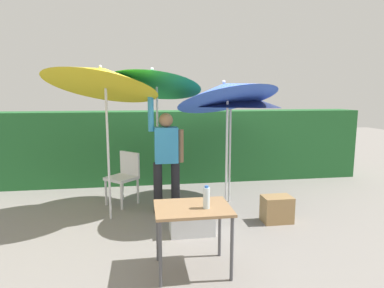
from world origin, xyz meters
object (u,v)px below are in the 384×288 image
Objects in this scene: umbrella_orange at (103,78)px; chair_plastic at (125,175)px; folding_table at (193,214)px; crate_cardboard at (277,209)px; umbrella_yellow at (226,92)px; umbrella_rainbow at (231,98)px; cooler_box at (192,220)px; bottle_water at (206,198)px; person_vendor at (166,155)px; umbrella_navy at (154,79)px.

chair_plastic is (0.22, 0.68, -1.60)m from umbrella_orange.
folding_table is at bearing -57.52° from umbrella_orange.
crate_cardboard is at bearing 38.13° from folding_table.
umbrella_yellow is 2.27m from chair_plastic.
umbrella_rainbow reaches higher than crate_cardboard.
folding_table is (-0.13, -0.93, 0.45)m from cooler_box.
umbrella_orange is at bearing 173.66° from umbrella_yellow.
umbrella_yellow reaches higher than cooler_box.
cooler_box is (1.18, -0.71, -1.93)m from umbrella_orange.
umbrella_yellow is at bearing 63.75° from folding_table.
chair_plastic is 3.71× the size of bottle_water.
bottle_water is at bearing -25.89° from folding_table.
umbrella_yellow is at bearing -6.34° from umbrella_orange.
chair_plastic is at bearing 140.97° from person_vendor.
person_vendor is 1.86m from bottle_water.
umbrella_orange reaches higher than umbrella_navy.
umbrella_rainbow reaches higher than chair_plastic.
person_vendor is at bearing -60.71° from umbrella_navy.
umbrella_yellow is (-0.26, -0.68, 0.10)m from umbrella_rainbow.
umbrella_rainbow is 2.63m from folding_table.
chair_plastic is 2.06× the size of crate_cardboard.
umbrella_navy is 1.24m from person_vendor.
bottle_water is (0.13, -0.07, 0.20)m from folding_table.
bottle_water is (-1.31, -1.20, 0.63)m from crate_cardboard.
cooler_box is at bearing -71.95° from person_vendor.
cooler_box is at bearing 90.23° from bottle_water.
cooler_box is (0.96, -1.40, -0.33)m from chair_plastic.
chair_plastic is at bearing 150.43° from umbrella_yellow.
umbrella_navy is 5.91× the size of crate_cardboard.
umbrella_navy is at bearing 98.28° from folding_table.
crate_cardboard is 1.80× the size of bottle_water.
person_vendor is 1.16m from cooler_box.
umbrella_orange is 2.90× the size of chair_plastic.
cooler_box is at bearing -55.51° from chair_plastic.
cooler_box is 1.37× the size of crate_cardboard.
person_vendor is at bearing -162.33° from umbrella_rainbow.
umbrella_yellow is 9.75× the size of bottle_water.
folding_table is at bearing -114.70° from umbrella_rainbow.
bottle_water is at bearing -55.37° from umbrella_orange.
crate_cardboard is (1.74, -0.92, -1.94)m from umbrella_navy.
umbrella_rainbow reaches higher than person_vendor.
folding_table is at bearing -141.87° from crate_cardboard.
chair_plastic is 2.48m from folding_table.
cooler_box is 1.04m from folding_table.
bottle_water is (-0.85, -2.20, -0.99)m from umbrella_rainbow.
umbrella_navy is at bearing 152.30° from crate_cardboard.
umbrella_navy reaches higher than person_vendor.
person_vendor is at bearing 7.88° from umbrella_orange.
crate_cardboard is 1.89m from bottle_water.
umbrella_yellow is (1.77, -0.20, -0.20)m from umbrella_orange.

